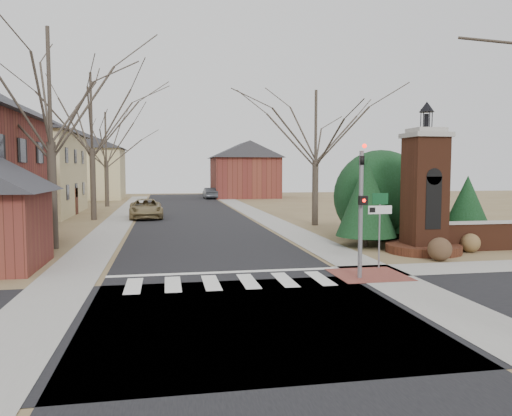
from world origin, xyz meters
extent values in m
plane|color=brown|center=(0.00, 0.00, 0.00)|extent=(120.00, 120.00, 0.00)
cube|color=black|center=(0.00, 22.00, 0.01)|extent=(8.00, 70.00, 0.01)
cube|color=black|center=(0.00, -3.00, 0.01)|extent=(120.00, 8.00, 0.01)
cube|color=silver|center=(0.00, 0.80, 0.01)|extent=(8.00, 2.20, 0.02)
cube|color=silver|center=(0.00, 2.30, 0.01)|extent=(8.00, 0.35, 0.02)
cube|color=gray|center=(5.20, 22.00, 0.01)|extent=(2.00, 60.00, 0.02)
cube|color=gray|center=(-5.20, 22.00, 0.01)|extent=(2.00, 60.00, 0.02)
cube|color=brown|center=(4.80, 1.00, 0.01)|extent=(2.40, 2.40, 0.02)
cylinder|color=slate|center=(4.30, 0.60, 2.10)|extent=(0.14, 0.14, 4.20)
imported|color=black|center=(4.30, 0.60, 4.05)|extent=(0.15, 0.18, 0.90)
sphere|color=#FF0C05|center=(4.30, 0.38, 4.35)|extent=(0.14, 0.14, 0.14)
cube|color=black|center=(4.30, 0.42, 2.60)|extent=(0.28, 0.16, 0.30)
sphere|color=#FF0C05|center=(4.30, 0.33, 2.60)|extent=(0.11, 0.11, 0.11)
cylinder|color=slate|center=(5.60, 2.00, 1.30)|extent=(0.06, 0.06, 2.60)
cube|color=silver|center=(5.60, 1.98, 2.15)|extent=(0.90, 0.03, 0.30)
cube|color=black|center=(5.30, 1.97, 2.15)|extent=(0.22, 0.02, 0.18)
cube|color=#0D401F|center=(5.60, 1.98, 2.55)|extent=(0.60, 0.03, 0.40)
cylinder|color=#502717|center=(9.00, 5.00, 0.18)|extent=(3.20, 3.20, 0.36)
cube|color=#502717|center=(9.00, 5.00, 2.50)|extent=(1.50, 1.50, 5.00)
cube|color=black|center=(9.00, 4.28, 2.20)|extent=(0.70, 0.10, 2.20)
cube|color=gray|center=(9.00, 5.00, 5.05)|extent=(1.70, 1.70, 0.20)
cube|color=gray|center=(9.00, 5.00, 5.25)|extent=(1.30, 1.30, 0.20)
cylinder|color=black|center=(9.00, 5.00, 5.65)|extent=(0.20, 0.20, 0.60)
cone|color=black|center=(9.00, 5.00, 6.25)|extent=(0.64, 0.64, 0.45)
cube|color=beige|center=(-13.50, 27.00, 3.20)|extent=(9.00, 12.00, 6.40)
cube|color=beige|center=(-12.00, 48.00, 3.00)|extent=(10.00, 8.00, 6.00)
cube|color=beige|center=(-14.80, 46.40, 6.99)|extent=(0.75, 0.75, 3.08)
cube|color=brown|center=(8.00, 48.00, 2.50)|extent=(8.00, 8.00, 5.00)
cube|color=brown|center=(5.76, 46.40, 5.90)|extent=(0.75, 0.75, 2.80)
cylinder|color=#473D33|center=(7.20, 7.00, 0.25)|extent=(0.20, 0.20, 0.50)
cone|color=black|center=(7.20, 7.00, 2.30)|extent=(2.80, 2.80, 3.60)
cylinder|color=#473D33|center=(10.50, 8.20, 0.25)|extent=(0.20, 0.20, 0.50)
cone|color=black|center=(10.50, 8.20, 2.60)|extent=(3.40, 3.40, 4.20)
cylinder|color=#473D33|center=(12.50, 7.20, 0.25)|extent=(0.20, 0.20, 0.50)
cone|color=black|center=(12.50, 7.20, 1.90)|extent=(2.40, 2.40, 2.80)
sphere|color=black|center=(9.00, 9.50, 2.40)|extent=(4.80, 4.80, 4.80)
cylinder|color=#473D33|center=(-7.00, 9.00, 2.42)|extent=(0.40, 0.40, 4.83)
cylinder|color=#473D33|center=(-7.00, 22.00, 2.52)|extent=(0.40, 0.40, 5.04)
cylinder|color=#473D33|center=(-7.50, 35.00, 2.21)|extent=(0.40, 0.40, 4.41)
cylinder|color=#473D33|center=(7.50, 16.00, 2.10)|extent=(0.40, 0.40, 4.20)
imported|color=olive|center=(-3.40, 22.55, 0.71)|extent=(2.60, 5.19, 1.41)
imported|color=#3A3D43|center=(3.40, 45.72, 0.67)|extent=(1.59, 4.14, 1.35)
sphere|color=#4C3523|center=(8.60, 3.00, 0.47)|extent=(0.93, 0.93, 0.93)
sphere|color=brown|center=(11.00, 4.60, 0.41)|extent=(0.83, 0.83, 0.83)
camera|label=1|loc=(-2.01, -14.78, 3.62)|focal=35.00mm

